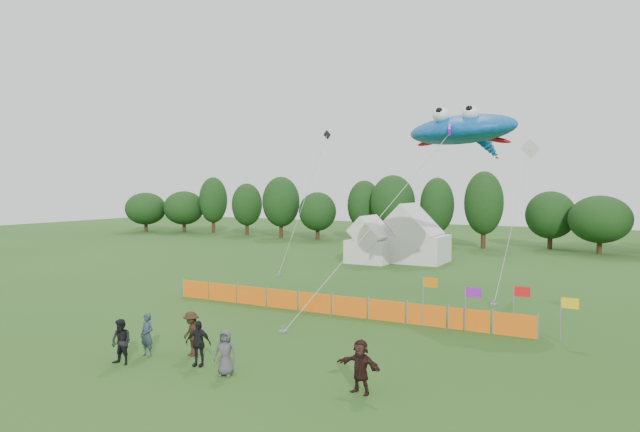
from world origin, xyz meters
The scene contains 15 objects.
ground centered at (0.00, 0.00, 0.00)m, with size 160.00×160.00×0.00m, color #234C16.
treeline centered at (1.61, 44.93, 4.18)m, with size 104.57×8.78×8.36m.
tent_left centered at (-7.00, 28.12, 1.62)m, with size 3.65×3.65×3.22m.
tent_right centered at (-3.81, 30.19, 1.93)m, with size 5.41×4.33×3.82m.
barrier_fence centered at (-0.84, 8.82, 0.50)m, with size 19.90×0.06×1.00m.
flag_row centered at (7.09, 8.91, 1.42)m, with size 6.73×0.69×2.30m.
spectator_a centered at (-3.81, -0.98, 0.83)m, with size 0.60×0.40×1.66m, color #273441.
spectator_b centered at (-3.88, -2.18, 0.84)m, with size 0.81×0.63×1.68m, color black.
spectator_c centered at (-2.35, -0.11, 0.86)m, with size 1.12×0.64×1.73m, color black.
spectator_d centered at (-1.29, -0.95, 0.84)m, with size 0.98×0.41×1.67m, color black.
spectator_e centered at (0.23, -1.30, 0.80)m, with size 0.78×0.51×1.60m, color #424246.
spectator_f centered at (5.06, -0.63, 0.86)m, with size 1.60×0.51×1.72m, color black.
stingray_kite centered at (3.85, 16.67, 9.81)m, with size 9.10×20.69×11.04m.
small_kite_white centered at (6.27, 22.25, 6.94)m, with size 1.39×9.92×9.87m.
small_kite_dark centered at (-9.19, 20.64, 5.77)m, with size 2.01×5.11×10.98m.
Camera 1 is at (12.40, -16.85, 6.56)m, focal length 32.00 mm.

